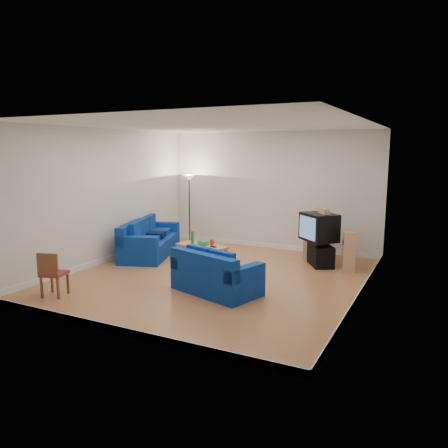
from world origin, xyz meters
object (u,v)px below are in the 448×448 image
at_px(coffee_table, 202,247).
at_px(tv_stand, 321,255).
at_px(television, 319,227).
at_px(sofa_loveseat, 215,277).
at_px(sofa_three_seat, 148,242).

bearing_deg(coffee_table, tv_stand, 22.57).
relative_size(tv_stand, television, 0.78).
bearing_deg(sofa_loveseat, sofa_three_seat, 164.30).
xyz_separation_m(sofa_three_seat, sofa_loveseat, (2.98, -1.92, -0.02)).
bearing_deg(sofa_three_seat, television, 83.85).
height_order(sofa_three_seat, television, television).
distance_m(sofa_loveseat, coffee_table, 2.26).
distance_m(sofa_three_seat, tv_stand, 4.38).
bearing_deg(television, sofa_loveseat, -69.94).
relative_size(sofa_three_seat, television, 2.45).
height_order(sofa_loveseat, television, television).
height_order(sofa_loveseat, coffee_table, sofa_loveseat).
relative_size(sofa_three_seat, sofa_loveseat, 1.37).
bearing_deg(television, sofa_three_seat, -123.87).
relative_size(coffee_table, tv_stand, 1.67).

